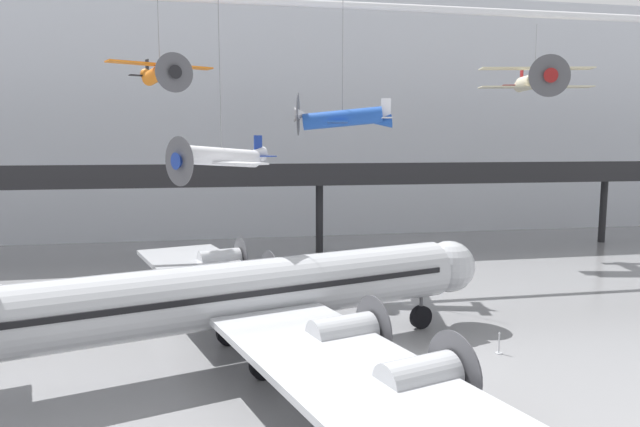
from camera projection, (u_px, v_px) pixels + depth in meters
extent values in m
plane|color=gray|center=(426.00, 361.00, 27.39)|extent=(260.00, 260.00, 0.00)
cube|color=silver|center=(301.00, 116.00, 63.48)|extent=(140.00, 3.00, 26.58)
cube|color=black|center=(321.00, 180.00, 52.61)|extent=(110.00, 3.20, 0.90)
cube|color=black|center=(325.00, 169.00, 50.99)|extent=(110.00, 0.12, 1.10)
cylinder|color=black|center=(319.00, 218.00, 54.01)|extent=(0.70, 0.70, 6.56)
cylinder|color=black|center=(603.00, 211.00, 59.62)|extent=(0.70, 0.70, 6.56)
cylinder|color=silver|center=(339.00, 5.00, 43.79)|extent=(120.00, 0.60, 0.60)
cylinder|color=#B7BABF|center=(239.00, 293.00, 26.83)|extent=(22.96, 9.51, 3.01)
sphere|color=#B7BABF|center=(449.00, 266.00, 32.63)|extent=(2.95, 2.95, 2.95)
cube|color=black|center=(239.00, 287.00, 26.79)|extent=(21.43, 9.10, 0.27)
cube|color=#B7BABF|center=(203.00, 269.00, 35.10)|extent=(9.38, 15.67, 0.28)
cube|color=#B7BABF|center=(349.00, 370.00, 19.47)|extent=(9.38, 15.67, 0.28)
cylinder|color=#B7BABF|center=(246.00, 276.00, 32.97)|extent=(2.98, 2.15, 1.44)
cylinder|color=#4C4C51|center=(270.00, 273.00, 33.65)|extent=(0.85, 2.64, 2.74)
cylinder|color=#B7BABF|center=(220.00, 260.00, 37.39)|extent=(2.98, 2.15, 1.44)
cylinder|color=#4C4C51|center=(241.00, 258.00, 38.06)|extent=(0.85, 2.64, 2.74)
cylinder|color=#B7BABF|center=(342.00, 333.00, 23.05)|extent=(2.98, 2.15, 1.44)
cylinder|color=#4C4C51|center=(373.00, 328.00, 23.73)|extent=(0.85, 2.64, 2.74)
cylinder|color=#B7BABF|center=(418.00, 379.00, 18.64)|extent=(2.98, 2.15, 1.44)
cylinder|color=#4C4C51|center=(453.00, 370.00, 19.31)|extent=(0.85, 2.64, 2.74)
cylinder|color=#4C4C51|center=(421.00, 307.00, 32.00)|extent=(0.20, 0.20, 1.21)
cylinder|color=black|center=(421.00, 317.00, 32.08)|extent=(1.35, 0.74, 1.30)
cylinder|color=#4C4C51|center=(229.00, 322.00, 29.33)|extent=(0.20, 0.20, 1.21)
cylinder|color=black|center=(229.00, 333.00, 29.41)|extent=(1.35, 0.74, 1.30)
cylinder|color=#4C4C51|center=(264.00, 352.00, 25.10)|extent=(0.20, 0.20, 1.21)
cylinder|color=black|center=(264.00, 365.00, 25.17)|extent=(1.35, 0.74, 1.30)
cylinder|color=orange|center=(160.00, 72.00, 37.68)|extent=(2.78, 4.64, 1.39)
cone|color=black|center=(173.00, 72.00, 35.75)|extent=(1.09, 1.05, 0.86)
cylinder|color=#4C4C51|center=(174.00, 72.00, 35.62)|extent=(2.27, 1.05, 2.48)
cone|color=orange|center=(149.00, 73.00, 39.47)|extent=(1.27, 1.52, 0.92)
cube|color=orange|center=(161.00, 65.00, 37.39)|extent=(6.79, 3.88, 0.10)
cube|color=black|center=(147.00, 68.00, 39.65)|extent=(0.28, 0.54, 1.14)
cube|color=black|center=(147.00, 76.00, 39.72)|extent=(2.49, 1.53, 0.06)
cylinder|color=slate|center=(158.00, 25.00, 37.30)|extent=(0.04, 0.04, 5.12)
cylinder|color=#1E4CAD|center=(342.00, 118.00, 39.28)|extent=(5.65, 2.31, 1.63)
cone|color=white|center=(301.00, 114.00, 39.34)|extent=(1.10, 1.19, 1.02)
cylinder|color=#4C4C51|center=(298.00, 114.00, 39.34)|extent=(0.68, 2.88, 2.94)
cone|color=#1E4CAD|center=(381.00, 122.00, 39.22)|extent=(1.72, 1.28, 1.09)
cube|color=#1E4CAD|center=(338.00, 123.00, 39.33)|extent=(3.10, 8.33, 0.10)
cube|color=white|center=(386.00, 108.00, 39.10)|extent=(0.66, 0.20, 1.36)
cube|color=white|center=(386.00, 118.00, 39.18)|extent=(1.29, 3.01, 0.06)
cylinder|color=slate|center=(343.00, 52.00, 38.72)|extent=(0.04, 0.04, 7.84)
cylinder|color=beige|center=(534.00, 81.00, 49.94)|extent=(2.65, 6.54, 1.47)
cone|color=maroon|center=(549.00, 76.00, 46.62)|extent=(1.39, 1.29, 1.19)
cylinder|color=#4C4C51|center=(550.00, 76.00, 46.39)|extent=(3.37, 0.77, 3.44)
cone|color=beige|center=(523.00, 86.00, 53.04)|extent=(1.47, 1.94, 1.16)
cube|color=beige|center=(536.00, 68.00, 49.43)|extent=(9.75, 3.56, 0.10)
cube|color=beige|center=(536.00, 87.00, 49.62)|extent=(9.75, 3.56, 0.10)
cube|color=maroon|center=(522.00, 77.00, 53.32)|extent=(0.22, 0.77, 1.59)
cube|color=maroon|center=(521.00, 85.00, 53.41)|extent=(3.52, 1.49, 0.06)
cylinder|color=slate|center=(536.00, 49.00, 49.60)|extent=(0.04, 0.04, 4.21)
cylinder|color=silver|center=(221.00, 157.00, 31.47)|extent=(4.55, 3.66, 1.32)
cone|color=navy|center=(182.00, 161.00, 29.67)|extent=(1.18, 1.20, 0.90)
cylinder|color=#4C4C51|center=(179.00, 161.00, 29.54)|extent=(1.55, 2.14, 2.60)
cone|color=silver|center=(254.00, 153.00, 33.14)|extent=(1.59, 1.48, 0.94)
cube|color=silver|center=(217.00, 162.00, 31.29)|extent=(5.21, 6.62, 0.10)
cube|color=navy|center=(258.00, 146.00, 33.30)|extent=(0.51, 0.39, 1.20)
cube|color=navy|center=(258.00, 156.00, 33.37)|extent=(2.00, 2.46, 0.06)
cylinder|color=slate|center=(219.00, 53.00, 30.77)|extent=(0.04, 0.04, 10.22)
cylinder|color=#B2B5BA|center=(499.00, 353.00, 28.30)|extent=(0.36, 0.36, 0.04)
cylinder|color=#B2B5BA|center=(499.00, 344.00, 28.24)|extent=(0.07, 0.07, 0.95)
sphere|color=#B2B5BA|center=(499.00, 333.00, 28.18)|extent=(0.10, 0.10, 0.10)
cube|color=#4C4C51|center=(453.00, 375.00, 24.86)|extent=(0.17, 0.40, 0.70)
cube|color=#232326|center=(453.00, 363.00, 24.79)|extent=(0.05, 0.78, 0.73)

